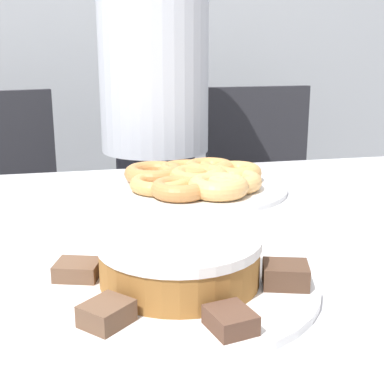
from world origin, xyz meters
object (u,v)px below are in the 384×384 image
Objects in this scene: plate_donuts at (199,188)px; frosted_cake at (180,259)px; plate_cake at (180,285)px; person_standing at (155,131)px; office_chair_right at (269,221)px; office_chair_left at (10,240)px.

frosted_cake reaches higher than plate_donuts.
plate_cake is at bearing -104.04° from frosted_cake.
person_standing is 1.68× the size of office_chair_right.
person_standing is at bearing 82.98° from plate_cake.
person_standing is at bearing 82.98° from frosted_cake.
plate_cake is at bearing -97.02° from person_standing.
office_chair_left is 2.67× the size of plate_cake.
office_chair_right is 1.33m from frosted_cake.
office_chair_right is at bearing -14.43° from office_chair_left.
office_chair_right reaches higher than plate_cake.
person_standing is 0.52m from plate_donuts.
office_chair_left is at bearing 106.53° from frosted_cake.
office_chair_left is 2.51× the size of plate_donuts.
office_chair_left is 1.00× the size of office_chair_right.
person_standing is 0.97m from plate_cake.
person_standing is 7.71× the size of frosted_cake.
office_chair_right is 2.51× the size of plate_donuts.
office_chair_right reaches higher than plate_donuts.
office_chair_left and office_chair_right have the same top height.
plate_cake is (0.34, -1.15, 0.33)m from office_chair_left.
person_standing is 4.23× the size of plate_donuts.
person_standing reaches higher than office_chair_right.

